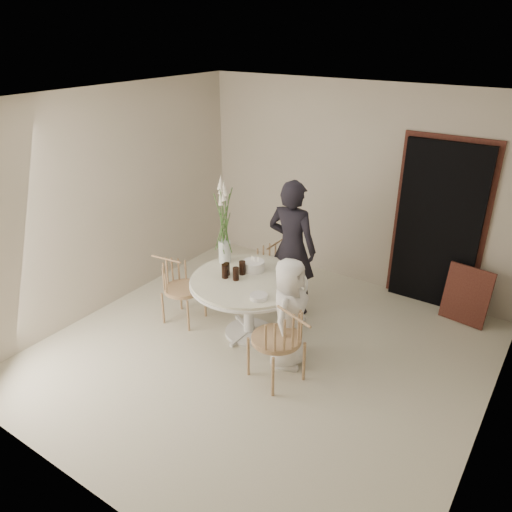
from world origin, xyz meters
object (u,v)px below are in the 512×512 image
Objects in this scene: boy at (289,313)px; flower_vase at (224,222)px; table at (249,287)px; chair_far at (271,265)px; chair_right at (285,337)px; birthday_cake at (254,266)px; girl at (292,248)px; chair_left at (175,281)px.

boy is 1.14× the size of flower_vase.
chair_far is (-0.23, 0.83, -0.11)m from table.
chair_right reaches higher than table.
birthday_cake is 0.23× the size of flower_vase.
flower_vase reaches higher than chair_right.
flower_vase is at bearing 38.78° from girl.
table is at bearing -105.18° from chair_right.
birthday_cake is (-0.19, -0.53, -0.07)m from girl.
table is 0.78× the size of girl.
chair_right is at bearing -53.26° from chair_far.
chair_right is 1.63m from flower_vase.
chair_left is at bearing -124.58° from chair_far.
girl reaches higher than boy.
table is 1.24× the size of flower_vase.
chair_left is at bearing -154.95° from birthday_cake.
flower_vase reaches higher than chair_far.
chair_far reaches higher than table.
chair_far is at bearing -40.94° from chair_left.
chair_far is at bearing -18.15° from girl.
flower_vase is (-1.28, 0.74, 0.67)m from chair_right.
table is 1.09× the size of boy.
girl is (1.06, 0.94, 0.34)m from chair_left.
girl is at bearing -55.11° from chair_left.
chair_left is at bearing -82.05° from chair_right.
chair_far is 0.89× the size of chair_right.
flower_vase is (0.46, 0.40, 0.72)m from chair_left.
boy is 0.85m from birthday_cake.
birthday_cake reaches higher than chair_left.
girl is 1.12m from boy.
birthday_cake is at bearing 67.34° from girl.
boy is (0.89, -1.05, 0.11)m from chair_far.
flower_vase is at bearing -55.41° from chair_left.
girl is at bearing 80.26° from table.
flower_vase is at bearing 59.26° from boy.
chair_left is (-1.74, 0.34, -0.05)m from chair_right.
chair_far is 1.25m from chair_left.
birthday_cake is (0.87, 0.41, 0.27)m from chair_left.
chair_far is 0.71m from birthday_cake.
birthday_cake reaches higher than chair_far.
boy is (-0.15, 0.33, 0.04)m from chair_right.
birthday_cake reaches higher than table.
table is at bearing -21.95° from flower_vase.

